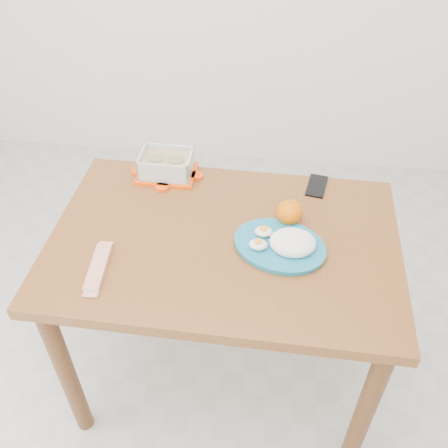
# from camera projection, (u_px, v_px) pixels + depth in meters

# --- Properties ---
(ground) EXTENTS (3.50, 3.50, 0.00)m
(ground) POSITION_uv_depth(u_px,v_px,m) (166.00, 409.00, 1.94)
(ground) COLOR #B7B7B2
(ground) RESTS_ON ground
(dining_table) EXTENTS (1.11, 0.75, 0.75)m
(dining_table) POSITION_uv_depth(u_px,v_px,m) (224.00, 262.00, 1.64)
(dining_table) COLOR brown
(dining_table) RESTS_ON ground
(food_container) EXTENTS (0.21, 0.16, 0.09)m
(food_container) POSITION_uv_depth(u_px,v_px,m) (166.00, 165.00, 1.79)
(food_container) COLOR #FF4707
(food_container) RESTS_ON dining_table
(orange_fruit) EXTENTS (0.08, 0.08, 0.08)m
(orange_fruit) POSITION_uv_depth(u_px,v_px,m) (289.00, 212.00, 1.60)
(orange_fruit) COLOR orange
(orange_fruit) RESTS_ON dining_table
(rice_plate) EXTENTS (0.36, 0.36, 0.08)m
(rice_plate) POSITION_uv_depth(u_px,v_px,m) (284.00, 243.00, 1.52)
(rice_plate) COLOR #1A6F8F
(rice_plate) RESTS_ON dining_table
(candy_bar) EXTENTS (0.06, 0.19, 0.02)m
(candy_bar) POSITION_uv_depth(u_px,v_px,m) (98.00, 267.00, 1.47)
(candy_bar) COLOR red
(candy_bar) RESTS_ON dining_table
(smartphone) EXTENTS (0.08, 0.14, 0.01)m
(smartphone) POSITION_uv_depth(u_px,v_px,m) (317.00, 186.00, 1.76)
(smartphone) COLOR black
(smartphone) RESTS_ON dining_table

